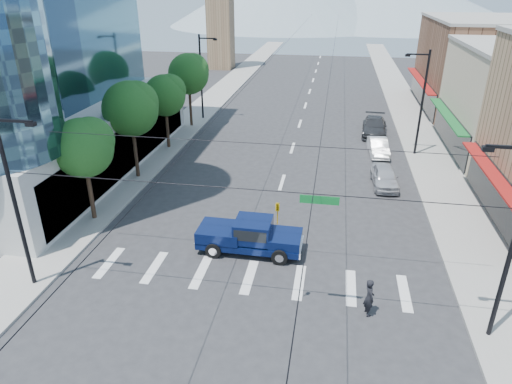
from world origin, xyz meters
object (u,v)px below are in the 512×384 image
pickup_truck (249,235)px  parked_car_far (374,127)px  pedestrian (369,297)px  parked_car_near (385,176)px  parked_car_mid (378,147)px

pickup_truck → parked_car_far: (8.27, 23.46, -0.22)m
pedestrian → parked_car_near: size_ratio=0.43×
pedestrian → parked_car_far: pedestrian is taller
pickup_truck → parked_car_near: pickup_truck is taller
pickup_truck → parked_car_near: bearing=53.0°
pedestrian → parked_car_far: size_ratio=0.33×
parked_car_near → parked_car_mid: bearing=86.7°
parked_car_mid → pedestrian: bearing=-98.9°
parked_car_mid → parked_car_far: 5.89m
pickup_truck → pedestrian: bearing=-33.9°
pickup_truck → parked_car_far: 24.87m
parked_car_near → pedestrian: bearing=-100.5°
pedestrian → parked_car_mid: size_ratio=0.44×
pedestrian → pickup_truck: bearing=38.6°
pickup_truck → parked_car_mid: (8.27, 17.57, -0.34)m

